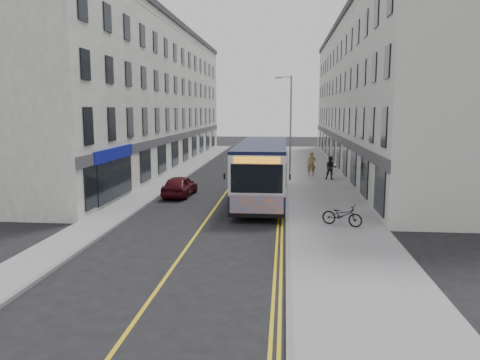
% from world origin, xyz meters
% --- Properties ---
extents(ground, '(140.00, 140.00, 0.00)m').
position_xyz_m(ground, '(0.00, 0.00, 0.00)').
color(ground, black).
rests_on(ground, ground).
extents(pavement_east, '(4.50, 64.00, 0.12)m').
position_xyz_m(pavement_east, '(6.25, 12.00, 0.06)').
color(pavement_east, gray).
rests_on(pavement_east, ground).
extents(pavement_west, '(2.00, 64.00, 0.12)m').
position_xyz_m(pavement_west, '(-5.00, 12.00, 0.06)').
color(pavement_west, gray).
rests_on(pavement_west, ground).
extents(kerb_east, '(0.18, 64.00, 0.13)m').
position_xyz_m(kerb_east, '(4.00, 12.00, 0.07)').
color(kerb_east, slate).
rests_on(kerb_east, ground).
extents(kerb_west, '(0.18, 64.00, 0.13)m').
position_xyz_m(kerb_west, '(-4.00, 12.00, 0.07)').
color(kerb_west, slate).
rests_on(kerb_west, ground).
extents(road_centre_line, '(0.12, 64.00, 0.01)m').
position_xyz_m(road_centre_line, '(0.00, 12.00, 0.00)').
color(road_centre_line, gold).
rests_on(road_centre_line, ground).
extents(road_dbl_yellow_inner, '(0.10, 64.00, 0.01)m').
position_xyz_m(road_dbl_yellow_inner, '(3.55, 12.00, 0.00)').
color(road_dbl_yellow_inner, gold).
rests_on(road_dbl_yellow_inner, ground).
extents(road_dbl_yellow_outer, '(0.10, 64.00, 0.01)m').
position_xyz_m(road_dbl_yellow_outer, '(3.75, 12.00, 0.00)').
color(road_dbl_yellow_outer, gold).
rests_on(road_dbl_yellow_outer, ground).
extents(terrace_east, '(6.00, 46.00, 13.00)m').
position_xyz_m(terrace_east, '(11.50, 21.00, 6.50)').
color(terrace_east, silver).
rests_on(terrace_east, ground).
extents(terrace_west, '(6.00, 46.00, 13.00)m').
position_xyz_m(terrace_west, '(-9.00, 21.00, 6.50)').
color(terrace_west, white).
rests_on(terrace_west, ground).
extents(streetlamp, '(1.32, 0.18, 8.00)m').
position_xyz_m(streetlamp, '(4.17, 14.00, 4.38)').
color(streetlamp, '#97999F').
rests_on(streetlamp, ground).
extents(city_bus, '(2.79, 11.99, 3.48)m').
position_xyz_m(city_bus, '(2.53, 4.55, 1.90)').
color(city_bus, black).
rests_on(city_bus, ground).
extents(bicycle, '(1.99, 1.37, 0.99)m').
position_xyz_m(bicycle, '(6.49, -1.66, 0.62)').
color(bicycle, black).
rests_on(bicycle, pavement_east).
extents(pedestrian_near, '(0.75, 0.53, 1.92)m').
position_xyz_m(pedestrian_near, '(5.98, 14.64, 1.08)').
color(pedestrian_near, olive).
rests_on(pedestrian_near, pavement_east).
extents(pedestrian_far, '(0.87, 0.68, 1.79)m').
position_xyz_m(pedestrian_far, '(7.34, 12.74, 1.01)').
color(pedestrian_far, black).
rests_on(pedestrian_far, pavement_east).
extents(car_white, '(1.93, 4.18, 1.33)m').
position_xyz_m(car_white, '(3.20, 24.17, 0.66)').
color(car_white, silver).
rests_on(car_white, ground).
extents(car_maroon, '(1.79, 3.97, 1.32)m').
position_xyz_m(car_maroon, '(-2.73, 5.52, 0.66)').
color(car_maroon, '#480C13').
rests_on(car_maroon, ground).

